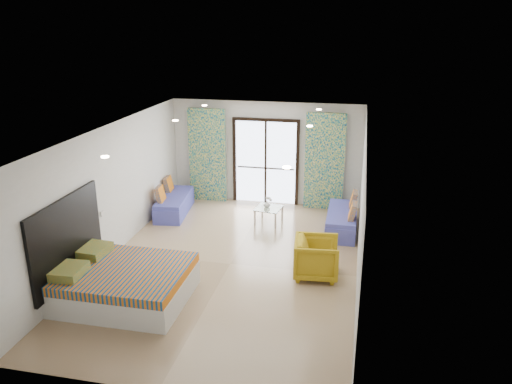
% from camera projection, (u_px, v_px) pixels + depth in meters
% --- Properties ---
extents(floor, '(5.00, 7.50, 0.01)m').
position_uv_depth(floor, '(230.00, 264.00, 10.03)').
color(floor, '#927657').
rests_on(floor, ground).
extents(ceiling, '(5.00, 7.50, 0.01)m').
position_uv_depth(ceiling, '(228.00, 132.00, 9.16)').
color(ceiling, silver).
rests_on(ceiling, ground).
extents(wall_back, '(5.00, 0.01, 2.70)m').
position_uv_depth(wall_back, '(266.00, 153.00, 13.07)').
color(wall_back, silver).
rests_on(wall_back, ground).
extents(wall_front, '(5.00, 0.01, 2.70)m').
position_uv_depth(wall_front, '(151.00, 303.00, 6.13)').
color(wall_front, silver).
rests_on(wall_front, ground).
extents(wall_left, '(0.01, 7.50, 2.70)m').
position_uv_depth(wall_left, '(110.00, 192.00, 10.09)').
color(wall_left, silver).
rests_on(wall_left, ground).
extents(wall_right, '(0.01, 7.50, 2.70)m').
position_uv_depth(wall_right, '(361.00, 211.00, 9.11)').
color(wall_right, silver).
rests_on(wall_right, ground).
extents(balcony_door, '(1.76, 0.08, 2.28)m').
position_uv_depth(balcony_door, '(266.00, 157.00, 13.07)').
color(balcony_door, black).
rests_on(balcony_door, floor).
extents(balcony_rail, '(1.52, 0.03, 0.04)m').
position_uv_depth(balcony_rail, '(266.00, 168.00, 13.18)').
color(balcony_rail, '#595451').
rests_on(balcony_rail, balcony_door).
extents(curtain_left, '(1.00, 0.10, 2.50)m').
position_uv_depth(curtain_left, '(207.00, 155.00, 13.24)').
color(curtain_left, beige).
rests_on(curtain_left, floor).
extents(curtain_right, '(1.00, 0.10, 2.50)m').
position_uv_depth(curtain_right, '(325.00, 162.00, 12.63)').
color(curtain_right, beige).
rests_on(curtain_right, floor).
extents(downlight_a, '(0.12, 0.12, 0.02)m').
position_uv_depth(downlight_a, '(105.00, 157.00, 7.59)').
color(downlight_a, '#FFE0B2').
rests_on(downlight_a, ceiling).
extents(downlight_b, '(0.12, 0.12, 0.02)m').
position_uv_depth(downlight_b, '(287.00, 167.00, 7.04)').
color(downlight_b, '#FFE0B2').
rests_on(downlight_b, ceiling).
extents(downlight_c, '(0.12, 0.12, 0.02)m').
position_uv_depth(downlight_c, '(175.00, 120.00, 10.37)').
color(downlight_c, '#FFE0B2').
rests_on(downlight_c, ceiling).
extents(downlight_d, '(0.12, 0.12, 0.02)m').
position_uv_depth(downlight_d, '(310.00, 126.00, 9.82)').
color(downlight_d, '#FFE0B2').
rests_on(downlight_d, ceiling).
extents(downlight_e, '(0.12, 0.12, 0.02)m').
position_uv_depth(downlight_e, '(204.00, 105.00, 12.22)').
color(downlight_e, '#FFE0B2').
rests_on(downlight_e, ceiling).
extents(downlight_f, '(0.12, 0.12, 0.02)m').
position_uv_depth(downlight_f, '(319.00, 109.00, 11.67)').
color(downlight_f, '#FFE0B2').
rests_on(downlight_f, ceiling).
extents(headboard, '(0.06, 2.10, 1.50)m').
position_uv_depth(headboard, '(67.00, 239.00, 8.63)').
color(headboard, black).
rests_on(headboard, floor).
extents(switch_plate, '(0.02, 0.10, 0.10)m').
position_uv_depth(switch_plate, '(102.00, 214.00, 9.78)').
color(switch_plate, silver).
rests_on(switch_plate, wall_left).
extents(bed, '(2.17, 1.77, 0.75)m').
position_uv_depth(bed, '(123.00, 283.00, 8.67)').
color(bed, silver).
rests_on(bed, floor).
extents(daybed_left, '(0.86, 1.76, 0.84)m').
position_uv_depth(daybed_left, '(174.00, 203.00, 12.61)').
color(daybed_left, '#4549A6').
rests_on(daybed_left, floor).
extents(daybed_right, '(0.67, 1.72, 0.85)m').
position_uv_depth(daybed_right, '(342.00, 220.00, 11.55)').
color(daybed_right, '#4549A6').
rests_on(daybed_right, floor).
extents(coffee_table, '(0.68, 0.68, 0.69)m').
position_uv_depth(coffee_table, '(269.00, 209.00, 11.96)').
color(coffee_table, silver).
rests_on(coffee_table, floor).
extents(vase, '(0.21, 0.21, 0.16)m').
position_uv_depth(vase, '(267.00, 204.00, 11.95)').
color(vase, white).
rests_on(vase, coffee_table).
extents(armchair, '(0.83, 0.88, 0.84)m').
position_uv_depth(armchair, '(317.00, 256.00, 9.43)').
color(armchair, '#B18E16').
rests_on(armchair, floor).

